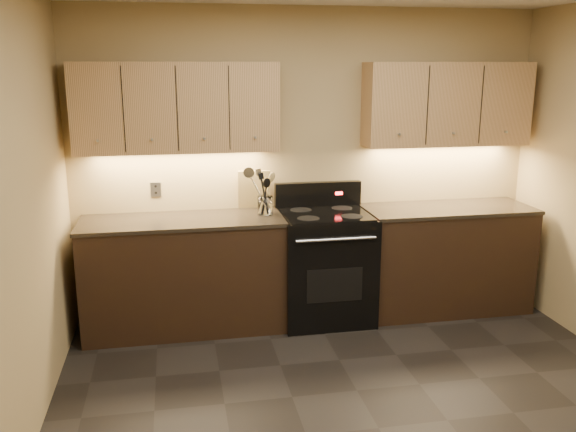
# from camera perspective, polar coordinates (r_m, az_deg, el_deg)

# --- Properties ---
(floor) EXTENTS (4.00, 4.00, 0.00)m
(floor) POSITION_cam_1_polar(r_m,az_deg,el_deg) (3.92, 8.47, -19.04)
(floor) COLOR black
(floor) RESTS_ON ground
(wall_back) EXTENTS (4.00, 0.04, 2.60)m
(wall_back) POSITION_cam_1_polar(r_m,az_deg,el_deg) (5.28, 1.90, 4.94)
(wall_back) COLOR tan
(wall_back) RESTS_ON ground
(wall_left) EXTENTS (0.04, 4.00, 2.60)m
(wall_left) POSITION_cam_1_polar(r_m,az_deg,el_deg) (3.31, -25.36, -1.85)
(wall_left) COLOR tan
(wall_left) RESTS_ON ground
(counter_left) EXTENTS (1.62, 0.62, 0.93)m
(counter_left) POSITION_cam_1_polar(r_m,az_deg,el_deg) (5.07, -9.69, -5.37)
(counter_left) COLOR black
(counter_left) RESTS_ON ground
(counter_right) EXTENTS (1.46, 0.62, 0.93)m
(counter_right) POSITION_cam_1_polar(r_m,az_deg,el_deg) (5.58, 14.46, -3.83)
(counter_right) COLOR black
(counter_right) RESTS_ON ground
(stove) EXTENTS (0.76, 0.68, 1.14)m
(stove) POSITION_cam_1_polar(r_m,az_deg,el_deg) (5.20, 3.46, -4.56)
(stove) COLOR black
(stove) RESTS_ON ground
(upper_cab_left) EXTENTS (1.60, 0.30, 0.70)m
(upper_cab_left) POSITION_cam_1_polar(r_m,az_deg,el_deg) (4.95, -10.37, 9.95)
(upper_cab_left) COLOR tan
(upper_cab_left) RESTS_ON wall_back
(upper_cab_right) EXTENTS (1.44, 0.30, 0.70)m
(upper_cab_right) POSITION_cam_1_polar(r_m,az_deg,el_deg) (5.47, 14.65, 10.08)
(upper_cab_right) COLOR tan
(upper_cab_right) RESTS_ON wall_back
(outlet_plate) EXTENTS (0.08, 0.01, 0.12)m
(outlet_plate) POSITION_cam_1_polar(r_m,az_deg,el_deg) (5.19, -12.27, 2.44)
(outlet_plate) COLOR #B2B5BA
(outlet_plate) RESTS_ON wall_back
(utensil_crock) EXTENTS (0.14, 0.14, 0.16)m
(utensil_crock) POSITION_cam_1_polar(r_m,az_deg,el_deg) (5.01, -2.15, 0.95)
(utensil_crock) COLOR white
(utensil_crock) RESTS_ON counter_left
(cutting_board) EXTENTS (0.28, 0.12, 0.34)m
(cutting_board) POSITION_cam_1_polar(r_m,az_deg,el_deg) (5.19, -3.18, 2.49)
(cutting_board) COLOR tan
(cutting_board) RESTS_ON counter_left
(wooden_spoon) EXTENTS (0.17, 0.09, 0.34)m
(wooden_spoon) POSITION_cam_1_polar(r_m,az_deg,el_deg) (4.98, -2.60, 2.21)
(wooden_spoon) COLOR tan
(wooden_spoon) RESTS_ON utensil_crock
(black_spoon) EXTENTS (0.09, 0.17, 0.32)m
(black_spoon) POSITION_cam_1_polar(r_m,az_deg,el_deg) (5.00, -2.35, 2.12)
(black_spoon) COLOR black
(black_spoon) RESTS_ON utensil_crock
(black_turner) EXTENTS (0.15, 0.12, 0.36)m
(black_turner) POSITION_cam_1_polar(r_m,az_deg,el_deg) (4.96, -1.94, 2.23)
(black_turner) COLOR black
(black_turner) RESTS_ON utensil_crock
(steel_spatula) EXTENTS (0.18, 0.13, 0.39)m
(steel_spatula) POSITION_cam_1_polar(r_m,az_deg,el_deg) (5.00, -1.86, 2.49)
(steel_spatula) COLOR silver
(steel_spatula) RESTS_ON utensil_crock
(steel_skimmer) EXTENTS (0.26, 0.11, 0.41)m
(steel_skimmer) POSITION_cam_1_polar(r_m,az_deg,el_deg) (4.96, -1.82, 2.56)
(steel_skimmer) COLOR silver
(steel_skimmer) RESTS_ON utensil_crock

